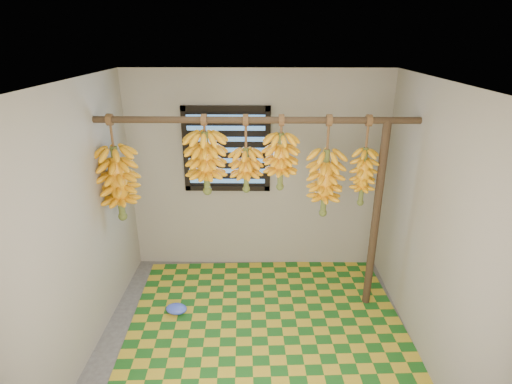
{
  "coord_description": "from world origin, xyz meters",
  "views": [
    {
      "loc": [
        0.05,
        -2.93,
        2.73
      ],
      "look_at": [
        0.0,
        0.55,
        1.35
      ],
      "focal_mm": 28.0,
      "sensor_mm": 36.0,
      "label": 1
    }
  ],
  "objects_px": {
    "support_post": "(376,219)",
    "banana_bunch_f": "(363,176)",
    "banana_bunch_c": "(246,170)",
    "banana_bunch_d": "(281,161)",
    "banana_bunch_b": "(206,163)",
    "woven_mat": "(266,320)",
    "plastic_bag": "(176,309)",
    "banana_bunch_e": "(325,183)",
    "banana_bunch_a": "(118,183)"
  },
  "relations": [
    {
      "from": "support_post",
      "to": "banana_bunch_f",
      "type": "height_order",
      "value": "banana_bunch_f"
    },
    {
      "from": "banana_bunch_c",
      "to": "banana_bunch_f",
      "type": "distance_m",
      "value": 1.13
    },
    {
      "from": "banana_bunch_d",
      "to": "banana_bunch_b",
      "type": "bearing_deg",
      "value": -180.0
    },
    {
      "from": "woven_mat",
      "to": "plastic_bag",
      "type": "height_order",
      "value": "plastic_bag"
    },
    {
      "from": "banana_bunch_c",
      "to": "banana_bunch_e",
      "type": "distance_m",
      "value": 0.77
    },
    {
      "from": "woven_mat",
      "to": "banana_bunch_c",
      "type": "relative_size",
      "value": 3.67
    },
    {
      "from": "woven_mat",
      "to": "banana_bunch_b",
      "type": "distance_m",
      "value": 1.72
    },
    {
      "from": "banana_bunch_b",
      "to": "banana_bunch_e",
      "type": "bearing_deg",
      "value": 0.0
    },
    {
      "from": "support_post",
      "to": "banana_bunch_e",
      "type": "xyz_separation_m",
      "value": [
        -0.53,
        0.0,
        0.39
      ]
    },
    {
      "from": "plastic_bag",
      "to": "banana_bunch_f",
      "type": "xyz_separation_m",
      "value": [
        1.86,
        0.22,
        1.4
      ]
    },
    {
      "from": "banana_bunch_e",
      "to": "banana_bunch_f",
      "type": "relative_size",
      "value": 1.13
    },
    {
      "from": "woven_mat",
      "to": "banana_bunch_d",
      "type": "height_order",
      "value": "banana_bunch_d"
    },
    {
      "from": "banana_bunch_d",
      "to": "banana_bunch_f",
      "type": "xyz_separation_m",
      "value": [
        0.8,
        -0.0,
        -0.15
      ]
    },
    {
      "from": "plastic_bag",
      "to": "banana_bunch_b",
      "type": "height_order",
      "value": "banana_bunch_b"
    },
    {
      "from": "banana_bunch_b",
      "to": "banana_bunch_d",
      "type": "relative_size",
      "value": 1.07
    },
    {
      "from": "support_post",
      "to": "plastic_bag",
      "type": "bearing_deg",
      "value": -173.82
    },
    {
      "from": "banana_bunch_a",
      "to": "banana_bunch_d",
      "type": "xyz_separation_m",
      "value": [
        1.58,
        0.0,
        0.23
      ]
    },
    {
      "from": "woven_mat",
      "to": "banana_bunch_c",
      "type": "xyz_separation_m",
      "value": [
        -0.2,
        0.32,
        1.52
      ]
    },
    {
      "from": "banana_bunch_a",
      "to": "banana_bunch_d",
      "type": "height_order",
      "value": "same"
    },
    {
      "from": "banana_bunch_b",
      "to": "banana_bunch_e",
      "type": "xyz_separation_m",
      "value": [
        1.15,
        0.0,
        -0.2
      ]
    },
    {
      "from": "banana_bunch_c",
      "to": "plastic_bag",
      "type": "bearing_deg",
      "value": -163.36
    },
    {
      "from": "banana_bunch_d",
      "to": "banana_bunch_e",
      "type": "relative_size",
      "value": 0.72
    },
    {
      "from": "banana_bunch_c",
      "to": "banana_bunch_e",
      "type": "height_order",
      "value": "same"
    },
    {
      "from": "banana_bunch_f",
      "to": "banana_bunch_c",
      "type": "bearing_deg",
      "value": 180.0
    },
    {
      "from": "banana_bunch_a",
      "to": "banana_bunch_b",
      "type": "distance_m",
      "value": 0.9
    },
    {
      "from": "plastic_bag",
      "to": "banana_bunch_a",
      "type": "xyz_separation_m",
      "value": [
        -0.52,
        0.22,
        1.32
      ]
    },
    {
      "from": "banana_bunch_c",
      "to": "banana_bunch_f",
      "type": "relative_size",
      "value": 0.85
    },
    {
      "from": "woven_mat",
      "to": "banana_bunch_e",
      "type": "xyz_separation_m",
      "value": [
        0.56,
        0.32,
        1.38
      ]
    },
    {
      "from": "plastic_bag",
      "to": "banana_bunch_e",
      "type": "height_order",
      "value": "banana_bunch_e"
    },
    {
      "from": "support_post",
      "to": "plastic_bag",
      "type": "xyz_separation_m",
      "value": [
        -2.03,
        -0.22,
        -0.94
      ]
    },
    {
      "from": "woven_mat",
      "to": "banana_bunch_a",
      "type": "distance_m",
      "value": 2.02
    },
    {
      "from": "support_post",
      "to": "banana_bunch_b",
      "type": "xyz_separation_m",
      "value": [
        -1.68,
        0.0,
        0.59
      ]
    },
    {
      "from": "banana_bunch_d",
      "to": "banana_bunch_a",
      "type": "bearing_deg",
      "value": -180.0
    },
    {
      "from": "banana_bunch_a",
      "to": "banana_bunch_b",
      "type": "xyz_separation_m",
      "value": [
        0.87,
        0.0,
        0.21
      ]
    },
    {
      "from": "support_post",
      "to": "woven_mat",
      "type": "relative_size",
      "value": 0.73
    },
    {
      "from": "woven_mat",
      "to": "banana_bunch_c",
      "type": "distance_m",
      "value": 1.56
    },
    {
      "from": "support_post",
      "to": "banana_bunch_e",
      "type": "height_order",
      "value": "banana_bunch_e"
    },
    {
      "from": "banana_bunch_f",
      "to": "support_post",
      "type": "bearing_deg",
      "value": 0.0
    },
    {
      "from": "banana_bunch_e",
      "to": "banana_bunch_c",
      "type": "bearing_deg",
      "value": 180.0
    },
    {
      "from": "support_post",
      "to": "banana_bunch_f",
      "type": "xyz_separation_m",
      "value": [
        -0.17,
        -0.0,
        0.46
      ]
    },
    {
      "from": "support_post",
      "to": "banana_bunch_d",
      "type": "relative_size",
      "value": 2.77
    },
    {
      "from": "banana_bunch_b",
      "to": "plastic_bag",
      "type": "bearing_deg",
      "value": -148.09
    },
    {
      "from": "support_post",
      "to": "banana_bunch_c",
      "type": "relative_size",
      "value": 2.67
    },
    {
      "from": "plastic_bag",
      "to": "banana_bunch_d",
      "type": "height_order",
      "value": "banana_bunch_d"
    },
    {
      "from": "woven_mat",
      "to": "banana_bunch_f",
      "type": "bearing_deg",
      "value": 19.08
    },
    {
      "from": "banana_bunch_f",
      "to": "banana_bunch_e",
      "type": "bearing_deg",
      "value": 180.0
    },
    {
      "from": "plastic_bag",
      "to": "support_post",
      "type": "bearing_deg",
      "value": 6.18
    },
    {
      "from": "woven_mat",
      "to": "banana_bunch_a",
      "type": "bearing_deg",
      "value": 167.64
    },
    {
      "from": "banana_bunch_f",
      "to": "plastic_bag",
      "type": "bearing_deg",
      "value": -173.26
    },
    {
      "from": "plastic_bag",
      "to": "banana_bunch_e",
      "type": "xyz_separation_m",
      "value": [
        1.5,
        0.22,
        1.33
      ]
    }
  ]
}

